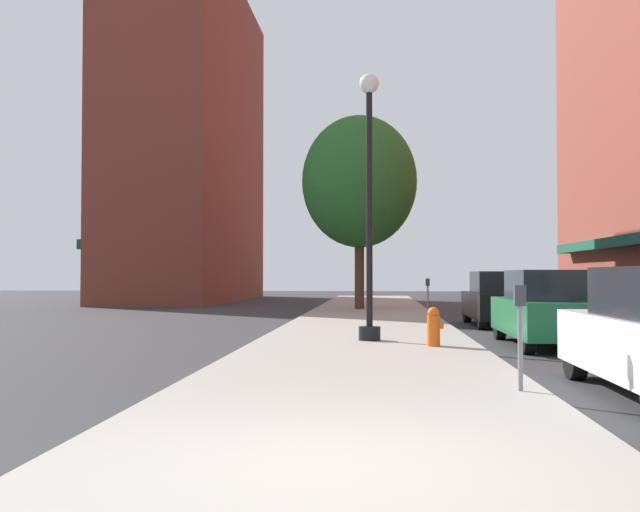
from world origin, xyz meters
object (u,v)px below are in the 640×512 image
parking_meter_far (520,324)px  tree_near (359,182)px  fire_hydrant (434,326)px  car_green (549,309)px  lamppost (369,200)px  parking_meter_near (428,292)px  car_black (500,299)px

parking_meter_far → tree_near: 21.79m
fire_hydrant → parking_meter_far: 5.54m
tree_near → car_green: tree_near is taller
lamppost → parking_meter_far: bearing=-73.8°
parking_meter_near → tree_near: (-2.52, 5.01, 4.56)m
parking_meter_near → tree_near: 7.23m
lamppost → tree_near: (-0.58, 14.49, 2.31)m
car_green → parking_meter_far: bearing=-104.0°
parking_meter_near → tree_near: tree_near is taller
tree_near → car_black: (4.47, -8.18, -4.70)m
fire_hydrant → car_black: size_ratio=0.18×
fire_hydrant → tree_near: tree_near is taller
lamppost → car_black: bearing=58.3°
parking_meter_near → car_black: car_black is taller
lamppost → fire_hydrant: 3.21m
parking_meter_far → tree_near: (-2.52, 21.16, 4.56)m
tree_near → car_green: bearing=-72.7°
fire_hydrant → car_black: 7.93m
parking_meter_near → lamppost: bearing=-101.6°
car_black → car_green: bearing=-90.8°
tree_near → lamppost: bearing=-87.7°
parking_meter_far → car_black: size_ratio=0.30×
tree_near → fire_hydrant: bearing=-83.2°
car_black → parking_meter_near: bearing=120.8°
parking_meter_near → car_green: bearing=-78.2°
fire_hydrant → tree_near: size_ratio=0.10×
car_green → car_black: size_ratio=1.00×
lamppost → parking_meter_near: (1.94, 9.47, -2.25)m
lamppost → fire_hydrant: size_ratio=7.47×
parking_meter_far → tree_near: tree_near is taller
car_green → tree_near: bearing=109.3°
car_green → car_black: 6.19m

